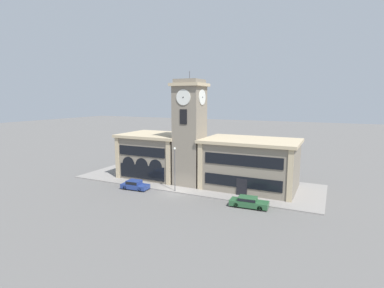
{
  "coord_description": "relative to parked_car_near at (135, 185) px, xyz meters",
  "views": [
    {
      "loc": [
        20.18,
        -36.56,
        13.45
      ],
      "look_at": [
        1.38,
        2.66,
        6.87
      ],
      "focal_mm": 28.0,
      "sensor_mm": 36.0,
      "label": 1
    }
  ],
  "objects": [
    {
      "name": "parked_car_mid",
      "position": [
        17.39,
        0.0,
        -0.02
      ],
      "size": [
        4.85,
        2.05,
        1.31
      ],
      "rotation": [
        0.0,
        0.0,
        0.06
      ],
      "color": "#285633",
      "rests_on": "ground_plane"
    },
    {
      "name": "sidewalk_kerb",
      "position": [
        6.34,
        7.72,
        -0.63
      ],
      "size": [
        39.53,
        13.22,
        0.15
      ],
      "color": "gray",
      "rests_on": "ground_plane"
    },
    {
      "name": "parked_car_near",
      "position": [
        0.0,
        0.0,
        0.0
      ],
      "size": [
        4.24,
        2.05,
        1.36
      ],
      "rotation": [
        0.0,
        0.0,
        0.06
      ],
      "color": "navy",
      "rests_on": "ground_plane"
    },
    {
      "name": "ground_plane",
      "position": [
        6.34,
        1.11,
        -0.71
      ],
      "size": [
        300.0,
        300.0,
        0.0
      ],
      "primitive_type": "plane",
      "color": "#605E5B"
    },
    {
      "name": "street_lamp",
      "position": [
        6.07,
        1.48,
        3.6
      ],
      "size": [
        0.36,
        0.36,
        6.44
      ],
      "color": "#4C4C51",
      "rests_on": "sidewalk_kerb"
    },
    {
      "name": "town_hall_right_wing",
      "position": [
        15.4,
        8.02,
        3.07
      ],
      "size": [
        14.12,
        9.26,
        7.5
      ],
      "color": "gray",
      "rests_on": "ground_plane"
    },
    {
      "name": "town_hall_left_wing",
      "position": [
        -1.3,
        8.01,
        3.07
      ],
      "size": [
        11.29,
        9.26,
        7.5
      ],
      "color": "gray",
      "rests_on": "ground_plane"
    },
    {
      "name": "clock_tower",
      "position": [
        6.34,
        5.81,
        7.53
      ],
      "size": [
        4.8,
        4.8,
        17.57
      ],
      "color": "gray",
      "rests_on": "ground_plane"
    }
  ]
}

